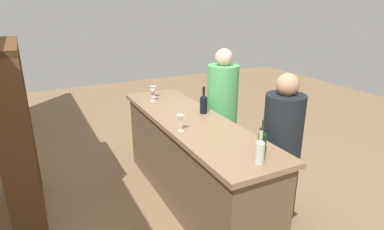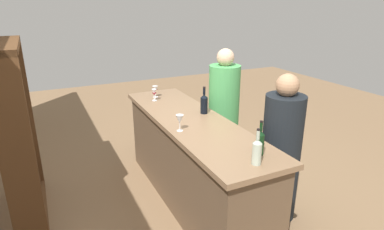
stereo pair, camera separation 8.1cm
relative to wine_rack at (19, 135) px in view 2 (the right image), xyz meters
The scene contains 11 objects.
ground_plane 1.96m from the wine_rack, 108.47° to the right, with size 12.00×12.00×0.00m, color #846647.
bar_counter 1.79m from the wine_rack, 108.47° to the right, with size 2.53×0.69×0.99m.
wine_rack is the anchor object (origin of this frame).
wine_bottle_leftmost_clear_pale 2.35m from the wine_rack, 134.80° to the right, with size 0.07×0.07×0.29m.
wine_bottle_second_left_dark_green 2.36m from the wine_rack, 130.53° to the right, with size 0.07×0.07×0.29m.
wine_bottle_center_near_black 1.92m from the wine_rack, 102.91° to the right, with size 0.08×0.08×0.30m.
wine_glass_near_left 1.65m from the wine_rack, 75.51° to the right, with size 0.07×0.07×0.15m.
wine_glass_near_center 1.56m from the wine_rack, 79.93° to the right, with size 0.06×0.06×0.15m.
wine_glass_near_right 1.62m from the wine_rack, 119.14° to the right, with size 0.07×0.07×0.16m.
person_left_guest 2.63m from the wine_rack, 116.39° to the right, with size 0.39×0.39×1.53m.
person_center_guest 2.34m from the wine_rack, 91.64° to the right, with size 0.50×0.50×1.63m.
Camera 2 is at (-2.89, 1.39, 2.17)m, focal length 30.45 mm.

